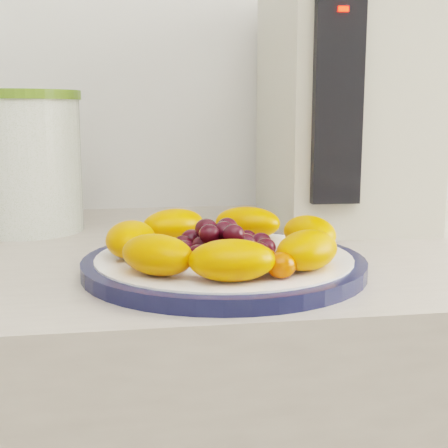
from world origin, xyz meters
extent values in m
cylinder|color=#121635|center=(-0.01, 1.06, 0.91)|extent=(0.29, 0.29, 0.01)
cylinder|color=white|center=(-0.01, 1.06, 0.91)|extent=(0.26, 0.26, 0.02)
cylinder|color=#4B6221|center=(-0.24, 1.32, 0.99)|extent=(0.15, 0.15, 0.18)
cylinder|color=#537322|center=(-0.24, 1.32, 1.08)|extent=(0.16, 0.16, 0.01)
cube|color=beige|center=(0.21, 1.32, 1.07)|extent=(0.21, 0.29, 0.35)
cube|color=black|center=(0.15, 1.18, 1.08)|extent=(0.06, 0.02, 0.26)
cube|color=#FF0C05|center=(0.15, 1.17, 1.18)|extent=(0.01, 0.01, 0.01)
ellipsoid|color=#D46000|center=(0.09, 1.07, 0.94)|extent=(0.06, 0.08, 0.04)
ellipsoid|color=#D46000|center=(0.03, 1.14, 0.94)|extent=(0.09, 0.08, 0.04)
ellipsoid|color=#D46000|center=(-0.05, 1.14, 0.94)|extent=(0.09, 0.08, 0.04)
ellipsoid|color=#D46000|center=(-0.10, 1.07, 0.94)|extent=(0.06, 0.08, 0.04)
ellipsoid|color=#D46000|center=(-0.08, 1.00, 0.94)|extent=(0.09, 0.09, 0.04)
ellipsoid|color=#D46000|center=(-0.02, 0.96, 0.94)|extent=(0.08, 0.06, 0.04)
ellipsoid|color=#D46000|center=(0.06, 0.99, 0.94)|extent=(0.09, 0.09, 0.04)
ellipsoid|color=black|center=(-0.01, 1.06, 0.93)|extent=(0.02, 0.02, 0.02)
ellipsoid|color=black|center=(0.01, 1.06, 0.93)|extent=(0.02, 0.02, 0.02)
ellipsoid|color=black|center=(0.00, 1.08, 0.93)|extent=(0.02, 0.02, 0.02)
ellipsoid|color=black|center=(-0.02, 1.08, 0.93)|extent=(0.02, 0.02, 0.02)
ellipsoid|color=black|center=(-0.03, 1.06, 0.93)|extent=(0.02, 0.02, 0.02)
ellipsoid|color=black|center=(-0.02, 1.04, 0.93)|extent=(0.02, 0.02, 0.02)
ellipsoid|color=black|center=(0.00, 1.04, 0.93)|extent=(0.02, 0.02, 0.02)
ellipsoid|color=black|center=(0.03, 1.07, 0.93)|extent=(0.02, 0.02, 0.02)
ellipsoid|color=black|center=(0.02, 1.09, 0.93)|extent=(0.02, 0.02, 0.02)
ellipsoid|color=black|center=(0.00, 1.10, 0.93)|extent=(0.02, 0.02, 0.02)
ellipsoid|color=black|center=(-0.02, 1.10, 0.93)|extent=(0.02, 0.02, 0.02)
ellipsoid|color=black|center=(-0.04, 1.09, 0.93)|extent=(0.02, 0.02, 0.02)
ellipsoid|color=black|center=(-0.05, 1.07, 0.93)|extent=(0.02, 0.02, 0.02)
ellipsoid|color=black|center=(-0.05, 1.05, 0.93)|extent=(0.02, 0.02, 0.02)
ellipsoid|color=black|center=(-0.04, 1.03, 0.93)|extent=(0.02, 0.02, 0.02)
ellipsoid|color=black|center=(-0.02, 1.02, 0.93)|extent=(0.02, 0.02, 0.02)
ellipsoid|color=black|center=(0.00, 1.02, 0.93)|extent=(0.02, 0.02, 0.02)
ellipsoid|color=black|center=(0.02, 1.03, 0.93)|extent=(0.02, 0.02, 0.02)
ellipsoid|color=black|center=(0.03, 1.05, 0.93)|extent=(0.02, 0.02, 0.02)
ellipsoid|color=black|center=(-0.01, 1.06, 0.94)|extent=(0.02, 0.02, 0.02)
ellipsoid|color=black|center=(0.00, 1.08, 0.94)|extent=(0.02, 0.02, 0.02)
ellipsoid|color=black|center=(-0.02, 1.07, 0.94)|extent=(0.02, 0.02, 0.02)
ellipsoid|color=black|center=(-0.02, 1.04, 0.94)|extent=(0.02, 0.02, 0.02)
ellipsoid|color=black|center=(0.00, 1.04, 0.94)|extent=(0.02, 0.02, 0.02)
ellipsoid|color=#C23700|center=(0.02, 0.99, 0.93)|extent=(0.03, 0.03, 0.02)
ellipsoid|color=#C23700|center=(0.04, 1.00, 0.93)|extent=(0.03, 0.03, 0.02)
ellipsoid|color=#C23700|center=(0.03, 0.96, 0.93)|extent=(0.04, 0.04, 0.02)
camera|label=1|loc=(-0.10, 0.45, 1.06)|focal=50.00mm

